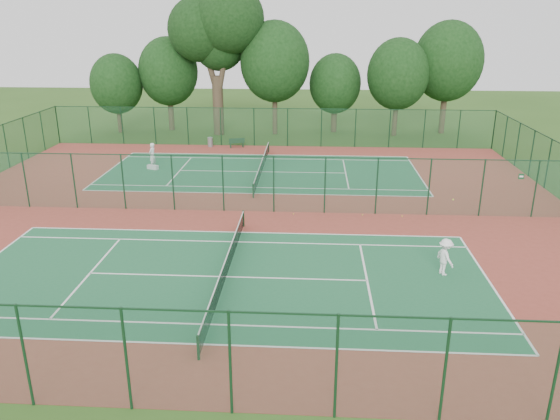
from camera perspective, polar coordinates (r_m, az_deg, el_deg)
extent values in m
plane|color=#2C5019|center=(33.51, -3.27, -0.13)|extent=(120.00, 120.00, 0.00)
cube|color=brown|center=(33.51, -3.27, -0.13)|extent=(40.00, 36.00, 0.01)
cube|color=#1D5E38|center=(25.29, -5.60, -6.97)|extent=(23.77, 10.97, 0.01)
cube|color=#1D5D36|center=(42.04, -1.88, 4.01)|extent=(23.77, 10.97, 0.01)
cube|color=#194B29|center=(50.39, -0.97, 8.65)|extent=(40.00, 0.02, 3.50)
cube|color=#12321D|center=(50.09, -0.98, 10.57)|extent=(40.00, 0.05, 0.05)
cube|color=#17452D|center=(16.81, -10.61, -15.30)|extent=(40.00, 0.02, 3.50)
cube|color=#153A20|center=(15.91, -10.99, -10.23)|extent=(40.00, 0.05, 0.05)
cube|color=#1B5234|center=(32.96, -3.33, 2.73)|extent=(40.00, 0.02, 3.50)
cube|color=#153A23|center=(32.51, -3.39, 5.62)|extent=(40.00, 0.05, 0.05)
cylinder|color=#13351A|center=(19.60, -8.56, -14.05)|extent=(0.10, 0.10, 0.97)
cylinder|color=#13351A|center=(30.92, -3.83, -0.90)|extent=(0.10, 0.10, 0.97)
cube|color=black|center=(25.09, -5.63, -6.01)|extent=(0.02, 12.80, 0.85)
cube|color=silver|center=(24.90, -5.67, -5.10)|extent=(0.04, 12.80, 0.06)
cylinder|color=#12331A|center=(35.81, -2.82, 2.00)|extent=(0.10, 0.10, 0.97)
cylinder|color=#12331A|center=(48.11, -1.19, 6.59)|extent=(0.10, 0.10, 0.97)
cube|color=black|center=(41.92, -1.89, 4.63)|extent=(0.02, 12.80, 0.85)
cube|color=white|center=(41.81, -1.90, 5.20)|extent=(0.04, 12.80, 0.06)
imported|color=white|center=(26.15, 16.87, -4.71)|extent=(1.03, 1.30, 1.76)
imported|color=silver|center=(44.16, -13.20, 5.58)|extent=(0.65, 0.82, 1.96)
cylinder|color=gray|center=(50.73, -7.30, 7.06)|extent=(0.60, 0.60, 0.86)
cube|color=#12341C|center=(50.15, -5.19, 6.74)|extent=(0.19, 0.38, 0.43)
cube|color=#12341C|center=(50.35, -3.91, 6.83)|extent=(0.19, 0.38, 0.43)
cube|color=#12341C|center=(50.20, -4.56, 7.04)|extent=(1.47, 0.82, 0.05)
cube|color=#12341C|center=(49.97, -4.52, 7.24)|extent=(1.36, 0.49, 0.43)
cube|color=silver|center=(43.87, -13.15, 4.38)|extent=(0.95, 0.64, 0.33)
sphere|color=#BDCE30|center=(33.09, 8.62, -0.51)|extent=(0.07, 0.07, 0.07)
sphere|color=yellow|center=(33.34, 12.65, -0.62)|extent=(0.07, 0.07, 0.07)
sphere|color=yellow|center=(32.90, 1.42, -0.41)|extent=(0.07, 0.07, 0.07)
cylinder|color=#3D2E21|center=(55.79, -6.48, 10.79)|extent=(1.06, 1.06, 5.79)
cylinder|color=#3D2E21|center=(55.75, -7.52, 15.24)|extent=(1.96, 0.58, 5.76)
cylinder|color=#3D2E21|center=(54.95, -5.78, 15.55)|extent=(1.83, 0.54, 6.25)
sphere|color=black|center=(55.74, -8.37, 18.19)|extent=(6.18, 6.18, 6.18)
sphere|color=black|center=(54.74, -5.28, 19.29)|extent=(6.57, 6.57, 6.57)
sphere|color=black|center=(55.95, -6.38, 16.79)|extent=(5.02, 5.02, 5.02)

